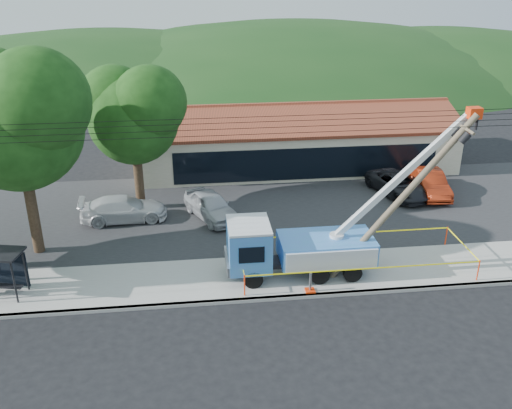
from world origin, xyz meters
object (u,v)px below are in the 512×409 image
object	(u,v)px
car_silver	(212,219)
car_red	(428,195)
car_dark	(397,196)
utility_truck	(297,246)
leaning_pole	(408,191)
car_white	(125,221)

from	to	relation	value
car_silver	car_red	bearing A→B (deg)	-17.21
car_silver	car_red	xyz separation A→B (m)	(14.26, 1.95, 0.00)
car_silver	car_dark	bearing A→B (deg)	-15.53
utility_truck	car_red	distance (m)	13.84
utility_truck	car_silver	world-z (taller)	utility_truck
utility_truck	car_red	xyz separation A→B (m)	(10.44, 8.94, -1.67)
car_silver	leaning_pole	bearing A→B (deg)	-65.15
car_red	utility_truck	bearing A→B (deg)	-134.77
leaning_pole	car_white	size ratio (longest dim) A/B	1.61
car_silver	car_dark	distance (m)	12.38
car_red	leaning_pole	bearing A→B (deg)	-115.12
leaning_pole	car_dark	xyz separation A→B (m)	(3.35, 9.51, -4.47)
car_red	car_white	world-z (taller)	car_red
leaning_pole	car_silver	xyz separation A→B (m)	(-8.86, 7.48, -4.47)
car_red	car_dark	distance (m)	2.05
utility_truck	leaning_pole	size ratio (longest dim) A/B	1.44
car_red	car_dark	size ratio (longest dim) A/B	0.93
car_white	car_silver	bearing A→B (deg)	-97.00
utility_truck	car_white	world-z (taller)	utility_truck
leaning_pole	car_dark	bearing A→B (deg)	70.62
leaning_pole	car_silver	distance (m)	12.43
car_white	car_dark	xyz separation A→B (m)	(17.31, 1.78, 0.00)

